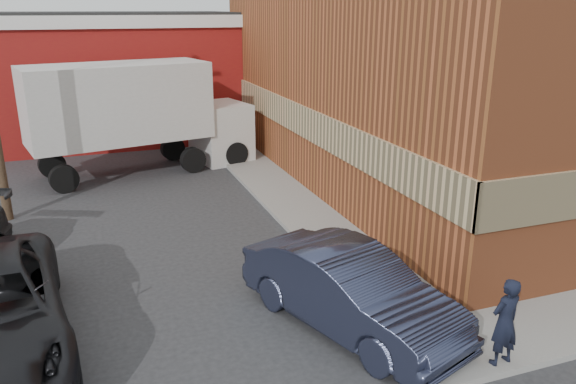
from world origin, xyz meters
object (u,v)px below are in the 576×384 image
object	(u,v)px
brick_building	(486,40)
man	(505,322)
sedan	(350,290)
warehouse	(61,76)
box_truck	(140,110)

from	to	relation	value
brick_building	man	world-z (taller)	brick_building
man	brick_building	bearing A→B (deg)	-132.25
brick_building	sedan	xyz separation A→B (m)	(-9.30, -8.50, -3.91)
warehouse	man	xyz separation A→B (m)	(7.01, -21.55, -1.92)
brick_building	sedan	distance (m)	13.19
man	sedan	size ratio (longest dim) A/B	0.33
warehouse	man	bearing A→B (deg)	-71.99
brick_building	man	distance (m)	13.48
brick_building	sedan	bearing A→B (deg)	-137.57
brick_building	warehouse	distance (m)	18.30
warehouse	box_truck	distance (m)	7.81
brick_building	warehouse	world-z (taller)	brick_building
brick_building	man	xyz separation A→B (m)	(-7.49, -10.55, -3.79)
man	box_truck	size ratio (longest dim) A/B	0.19
man	box_truck	bearing A→B (deg)	-80.27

